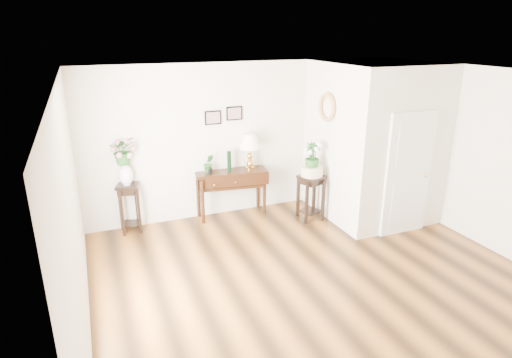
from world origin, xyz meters
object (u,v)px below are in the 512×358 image
table_lamp (250,150)px  plant_stand_b (310,197)px  plant_stand_a (129,208)px  console_table (232,193)px

table_lamp → plant_stand_b: table_lamp is taller
table_lamp → plant_stand_a: 2.36m
table_lamp → plant_stand_b: 1.41m
console_table → table_lamp: table_lamp is taller
console_table → plant_stand_b: 1.46m
console_table → plant_stand_b: size_ratio=1.57×
console_table → plant_stand_a: (-1.85, 0.00, -0.01)m
console_table → plant_stand_b: (1.29, -0.70, -0.02)m
table_lamp → plant_stand_b: (0.92, -0.70, -0.81)m
table_lamp → plant_stand_b: bearing=-37.4°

